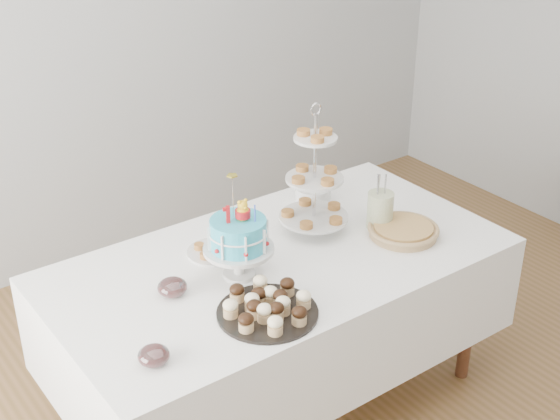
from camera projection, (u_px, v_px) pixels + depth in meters
walls at (329, 153)px, 2.76m from camera, size 5.04×4.04×2.70m
table at (279, 303)px, 3.35m from camera, size 1.92×1.02×0.77m
birthday_cake at (239, 250)px, 3.06m from camera, size 0.28×0.28×0.43m
cupcake_tray at (267, 305)px, 2.86m from camera, size 0.38×0.38×0.09m
pie at (403, 230)px, 3.39m from camera, size 0.31×0.31×0.05m
tiered_stand at (315, 179)px, 3.34m from camera, size 0.31×0.31×0.59m
plate_stack at (313, 194)px, 3.70m from camera, size 0.17×0.17×0.07m
pastry_plate at (215, 250)px, 3.27m from camera, size 0.24×0.24×0.04m
jam_bowl_a at (154, 356)px, 2.62m from camera, size 0.11×0.11×0.07m
jam_bowl_b at (172, 287)px, 2.98m from camera, size 0.12×0.12×0.07m
utensil_pitcher at (380, 209)px, 3.43m from camera, size 0.12×0.12×0.26m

